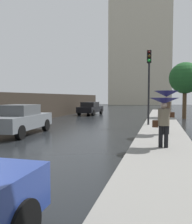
% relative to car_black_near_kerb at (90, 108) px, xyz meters
% --- Properties ---
extents(sidewalk_strip, '(2.20, 60.00, 0.14)m').
position_rel_car_black_near_kerb_xyz_m(sidewalk_strip, '(7.15, -19.74, -0.63)').
color(sidewalk_strip, gray).
rests_on(sidewalk_strip, ground).
extents(car_black_near_kerb, '(1.84, 4.30, 1.34)m').
position_rel_car_black_near_kerb_xyz_m(car_black_near_kerb, '(0.00, 0.00, 0.00)').
color(car_black_near_kerb, black).
rests_on(car_black_near_kerb, ground).
extents(car_grey_far_ahead, '(1.94, 4.38, 1.47)m').
position_rel_car_black_near_kerb_xyz_m(car_grey_far_ahead, '(0.37, -13.85, 0.05)').
color(car_grey_far_ahead, slate).
rests_on(car_grey_far_ahead, ground).
extents(pedestrian_with_umbrella_near, '(1.11, 1.11, 1.99)m').
position_rel_car_black_near_kerb_xyz_m(pedestrian_with_umbrella_near, '(7.31, -12.83, 1.04)').
color(pedestrian_with_umbrella_near, black).
rests_on(pedestrian_with_umbrella_near, sidewalk_strip).
extents(pedestrian_with_umbrella_far, '(0.98, 0.98, 1.68)m').
position_rel_car_black_near_kerb_xyz_m(pedestrian_with_umbrella_far, '(7.16, -16.00, 0.75)').
color(pedestrian_with_umbrella_far, black).
rests_on(pedestrian_with_umbrella_far, sidewalk_strip).
extents(traffic_light, '(0.26, 0.39, 4.55)m').
position_rel_car_black_near_kerb_xyz_m(traffic_light, '(6.35, -9.14, 2.58)').
color(traffic_light, black).
rests_on(traffic_light, sidewalk_strip).
extents(street_tree_near, '(2.64, 2.64, 4.79)m').
position_rel_car_black_near_kerb_xyz_m(street_tree_near, '(9.04, -2.53, 2.74)').
color(street_tree_near, '#4C3823').
rests_on(street_tree_near, ground).
extents(distant_tower, '(16.25, 10.98, 32.14)m').
position_rel_car_black_near_kerb_xyz_m(distant_tower, '(1.55, 38.41, 15.38)').
color(distant_tower, beige).
rests_on(distant_tower, ground).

